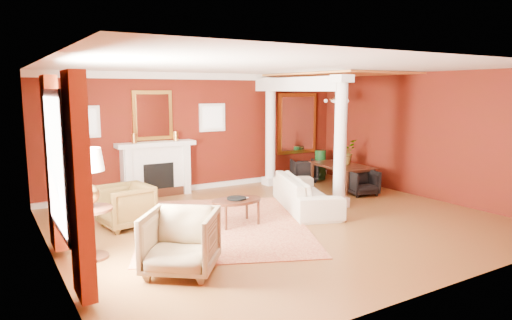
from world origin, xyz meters
TOP-DOWN VIEW (x-y plane):
  - ground at (0.00, 0.00)m, footprint 8.00×8.00m
  - room_shell at (0.00, 0.00)m, footprint 8.04×7.04m
  - fireplace at (-1.30, 3.32)m, footprint 1.85×0.42m
  - overmantel_mirror at (-1.30, 3.45)m, footprint 0.95×0.07m
  - flank_window_left at (-2.85, 3.46)m, footprint 0.70×0.07m
  - flank_window_right at (0.25, 3.46)m, footprint 0.70×0.07m
  - left_window at (-3.89, -0.60)m, footprint 0.21×2.55m
  - column_front at (1.70, 0.30)m, footprint 0.36×0.36m
  - column_back at (1.70, 3.00)m, footprint 0.36×0.36m
  - header_beam at (1.70, 1.90)m, footprint 0.30×3.20m
  - amber_ceiling at (2.85, 1.75)m, footprint 2.30×3.40m
  - dining_mirror at (2.90, 3.45)m, footprint 1.30×0.07m
  - chandelier at (2.90, 1.80)m, footprint 0.60×0.62m
  - crown_trim at (0.00, 3.46)m, footprint 8.00×0.08m
  - base_trim at (0.00, 3.46)m, footprint 8.00×0.08m
  - rug at (-1.04, 0.37)m, footprint 4.27×4.78m
  - sofa at (0.99, 0.54)m, footprint 1.48×2.43m
  - armchair_leopard at (-2.63, 1.18)m, footprint 0.90×0.95m
  - armchair_stripe at (-2.57, -1.31)m, footprint 1.27×1.26m
  - coffee_table at (-0.83, 0.25)m, footprint 0.97×0.97m
  - coffee_book at (-0.77, 0.24)m, footprint 0.15×0.07m
  - side_table at (-3.50, -0.10)m, footprint 0.66×0.66m
  - dining_table at (3.08, 1.72)m, footprint 0.78×1.77m
  - dining_chair_near at (2.91, 0.84)m, footprint 0.78×0.75m
  - dining_chair_far at (2.74, 2.91)m, footprint 0.84×0.82m
  - green_urn at (3.31, 2.91)m, footprint 0.35×0.35m
  - potted_plant at (3.15, 1.73)m, footprint 0.76×0.79m

SIDE VIEW (x-z plane):
  - ground at x=0.00m, z-range 0.00..0.00m
  - rug at x=-1.04m, z-range 0.00..0.02m
  - base_trim at x=0.00m, z-range 0.00..0.12m
  - green_urn at x=3.31m, z-range -0.09..0.74m
  - dining_chair_near at x=2.91m, z-range 0.00..0.67m
  - dining_chair_far at x=2.74m, z-range 0.00..0.67m
  - armchair_leopard at x=-2.63m, z-range 0.00..0.87m
  - coffee_table at x=-0.83m, z-range 0.20..0.69m
  - sofa at x=0.99m, z-range 0.00..0.92m
  - dining_table at x=3.08m, z-range 0.00..0.95m
  - armchair_stripe at x=-2.57m, z-range 0.00..0.96m
  - coffee_book at x=-0.77m, z-range 0.49..0.69m
  - fireplace at x=-1.30m, z-range 0.00..1.29m
  - side_table at x=-3.50m, z-range 0.31..1.96m
  - potted_plant at x=3.15m, z-range 0.95..1.45m
  - left_window at x=-3.89m, z-range 0.12..2.72m
  - column_front at x=1.70m, z-range 0.03..2.83m
  - column_back at x=1.70m, z-range 0.03..2.83m
  - dining_mirror at x=2.90m, z-range 0.70..2.40m
  - flank_window_left at x=-2.85m, z-range 1.45..2.15m
  - flank_window_right at x=0.25m, z-range 1.45..2.15m
  - overmantel_mirror at x=-1.30m, z-range 1.33..2.47m
  - room_shell at x=0.00m, z-range 0.56..3.48m
  - chandelier at x=2.90m, z-range 1.87..2.62m
  - header_beam at x=1.70m, z-range 2.46..2.78m
  - crown_trim at x=0.00m, z-range 2.74..2.90m
  - amber_ceiling at x=2.85m, z-range 2.85..2.89m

